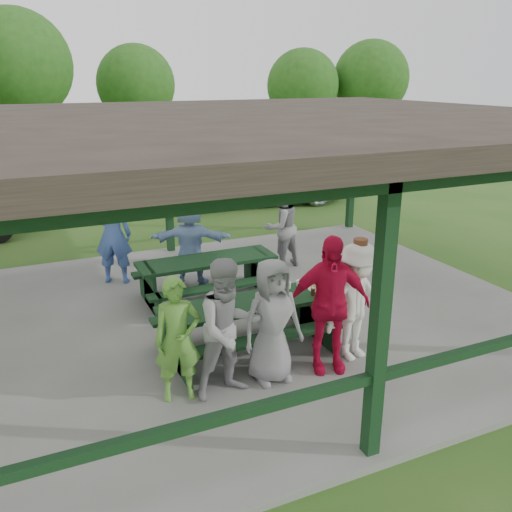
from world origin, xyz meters
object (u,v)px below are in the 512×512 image
picnic_table_near (247,319)px  contestant_red (329,304)px  picnic_table_far (207,274)px  pickup_truck (254,175)px  contestant_grey_mid (272,321)px  spectator_blue (113,234)px  spectator_lblue (190,242)px  spectator_grey (281,227)px  contestant_white_fedora (357,301)px  contestant_grey_left (229,329)px  contestant_green (178,340)px

picnic_table_near → contestant_red: bearing=-50.5°
picnic_table_far → pickup_truck: pickup_truck is taller
contestant_grey_mid → spectator_blue: (-1.19, 4.37, 0.13)m
spectator_lblue → spectator_grey: bearing=-151.9°
spectator_lblue → spectator_blue: 1.47m
contestant_white_fedora → spectator_blue: (-2.50, 4.33, 0.11)m
contestant_grey_mid → spectator_lblue: same height
picnic_table_far → spectator_blue: 2.07m
contestant_grey_left → spectator_grey: (2.69, 3.91, -0.02)m
picnic_table_near → contestant_green: contestant_green is taller
contestant_red → pickup_truck: contestant_red is taller
contestant_red → pickup_truck: size_ratio=0.32×
spectator_blue → contestant_green: bearing=114.6°
spectator_lblue → contestant_grey_left: bearing=102.9°
contestant_green → picnic_table_near: bearing=40.8°
picnic_table_near → picnic_table_far: bearing=87.1°
pickup_truck → spectator_blue: bearing=145.2°
contestant_white_fedora → spectator_blue: 5.00m
picnic_table_far → pickup_truck: bearing=60.1°
contestant_grey_mid → contestant_red: bearing=-4.9°
spectator_blue → picnic_table_near: bearing=134.2°
picnic_table_far → contestant_grey_left: size_ratio=1.36×
contestant_grey_left → contestant_red: (1.42, 0.02, 0.06)m
contestant_grey_left → contestant_green: bearing=158.3°
picnic_table_near → spectator_lblue: (0.07, 2.82, 0.35)m
contestant_grey_left → spectator_grey: bearing=49.3°
picnic_table_far → contestant_red: contestant_red is taller
picnic_table_far → contestant_grey_mid: 2.89m
picnic_table_near → contestant_grey_mid: size_ratio=1.53×
contestant_grey_left → spectator_blue: size_ratio=0.93×
contestant_grey_mid → picnic_table_near: bearing=87.3°
picnic_table_near → contestant_green: (-1.25, -0.78, 0.31)m
spectator_grey → contestant_red: bearing=56.6°
contestant_white_fedora → pickup_truck: bearing=63.9°
contestant_green → contestant_grey_left: size_ratio=0.89×
picnic_table_near → spectator_grey: spectator_grey is taller
contestant_green → contestant_grey_left: bearing=-6.7°
contestant_red → picnic_table_far: bearing=120.5°
contestant_grey_left → pickup_truck: size_ratio=0.30×
picnic_table_far → spectator_grey: (1.93, 0.96, 0.40)m
contestant_white_fedora → picnic_table_near: bearing=137.6°
contestant_red → spectator_blue: bearing=132.0°
spectator_blue → pickup_truck: 7.91m
picnic_table_far → contestant_white_fedora: bearing=-67.4°
picnic_table_far → spectator_grey: spectator_grey is taller
spectator_blue → contestant_grey_left: bearing=122.2°
contestant_red → spectator_lblue: (-0.69, 3.74, -0.11)m
spectator_lblue → pickup_truck: spectator_lblue is taller
contestant_grey_mid → pickup_truck: size_ratio=0.28×
contestant_grey_left → contestant_grey_mid: bearing=1.2°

